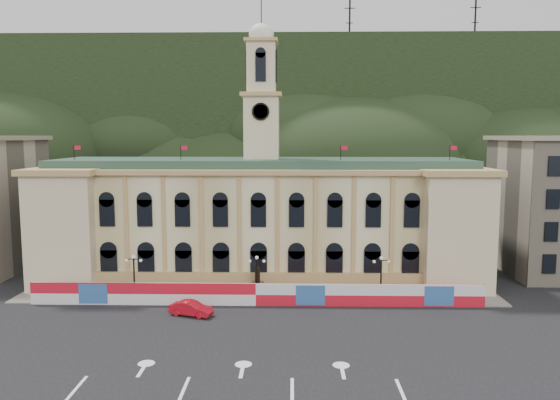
{
  "coord_description": "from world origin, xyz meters",
  "views": [
    {
      "loc": [
        3.95,
        -43.17,
        18.64
      ],
      "look_at": [
        2.59,
        18.0,
        11.38
      ],
      "focal_mm": 35.0,
      "sensor_mm": 36.0,
      "label": 1
    }
  ],
  "objects": [
    {
      "name": "ground",
      "position": [
        0.0,
        0.0,
        0.0
      ],
      "size": [
        260.0,
        260.0,
        0.0
      ],
      "primitive_type": "plane",
      "color": "black",
      "rests_on": "ground"
    },
    {
      "name": "lane_markings",
      "position": [
        0.0,
        -5.0,
        0.0
      ],
      "size": [
        26.0,
        10.0,
        0.02
      ],
      "primitive_type": null,
      "color": "white",
      "rests_on": "ground"
    },
    {
      "name": "hill_ridge",
      "position": [
        0.03,
        121.99,
        19.48
      ],
      "size": [
        230.0,
        80.0,
        64.0
      ],
      "color": "black",
      "rests_on": "ground"
    },
    {
      "name": "city_hall",
      "position": [
        0.0,
        27.63,
        7.85
      ],
      "size": [
        56.2,
        17.6,
        37.1
      ],
      "color": "beige",
      "rests_on": "ground"
    },
    {
      "name": "hoarding_fence",
      "position": [
        0.06,
        15.07,
        1.25
      ],
      "size": [
        50.0,
        0.44,
        2.5
      ],
      "color": "red",
      "rests_on": "ground"
    },
    {
      "name": "pavement",
      "position": [
        0.0,
        17.75,
        0.08
      ],
      "size": [
        56.0,
        5.5,
        0.16
      ],
      "primitive_type": "cube",
      "color": "slate",
      "rests_on": "ground"
    },
    {
      "name": "statue",
      "position": [
        0.0,
        18.0,
        1.19
      ],
      "size": [
        1.4,
        1.4,
        3.72
      ],
      "color": "#595651",
      "rests_on": "ground"
    },
    {
      "name": "lamp_left",
      "position": [
        -14.0,
        17.0,
        3.07
      ],
      "size": [
        1.96,
        0.44,
        5.15
      ],
      "color": "black",
      "rests_on": "ground"
    },
    {
      "name": "lamp_center",
      "position": [
        0.0,
        17.0,
        3.07
      ],
      "size": [
        1.96,
        0.44,
        5.15
      ],
      "color": "black",
      "rests_on": "ground"
    },
    {
      "name": "lamp_right",
      "position": [
        14.0,
        17.0,
        3.07
      ],
      "size": [
        1.96,
        0.44,
        5.15
      ],
      "color": "black",
      "rests_on": "ground"
    },
    {
      "name": "red_sedan",
      "position": [
        -6.52,
        11.57,
        0.75
      ],
      "size": [
        4.36,
        5.53,
        1.51
      ],
      "primitive_type": "imported",
      "rotation": [
        0.0,
        0.0,
        1.25
      ],
      "color": "red",
      "rests_on": "ground"
    }
  ]
}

